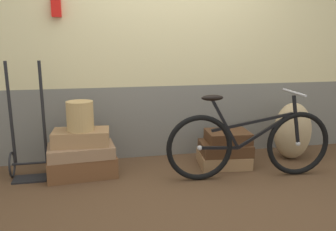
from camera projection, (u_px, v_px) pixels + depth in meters
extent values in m
cube|color=#513823|center=(186.00, 180.00, 3.71)|extent=(9.03, 5.20, 0.06)
cube|color=slate|center=(168.00, 119.00, 4.43)|extent=(7.03, 0.20, 0.85)
cube|color=beige|center=(168.00, 0.00, 4.13)|extent=(7.03, 0.20, 1.98)
cube|color=red|center=(56.00, 7.00, 3.77)|extent=(0.10, 0.08, 0.20)
cube|color=brown|center=(82.00, 165.00, 3.75)|extent=(0.73, 0.51, 0.21)
cube|color=#937051|center=(81.00, 151.00, 3.68)|extent=(0.69, 0.45, 0.12)
cube|color=#9E754C|center=(81.00, 137.00, 3.68)|extent=(0.59, 0.37, 0.15)
cube|color=#9E754C|center=(223.00, 159.00, 4.05)|extent=(0.59, 0.52, 0.14)
cube|color=#4C2D19|center=(225.00, 148.00, 4.02)|extent=(0.58, 0.48, 0.13)
cube|color=#4C2D19|center=(228.00, 136.00, 4.03)|extent=(0.50, 0.43, 0.12)
cylinder|color=tan|center=(80.00, 116.00, 3.62)|extent=(0.27, 0.27, 0.30)
torus|color=black|center=(12.00, 165.00, 3.68)|extent=(0.02, 0.27, 0.27)
torus|color=black|center=(50.00, 162.00, 3.76)|extent=(0.02, 0.27, 0.27)
cylinder|color=black|center=(31.00, 163.00, 3.72)|extent=(0.37, 0.02, 0.02)
cylinder|color=black|center=(11.00, 114.00, 3.58)|extent=(0.03, 0.09, 1.06)
cylinder|color=black|center=(43.00, 113.00, 3.64)|extent=(0.03, 0.09, 1.06)
cube|color=black|center=(30.00, 179.00, 3.64)|extent=(0.33, 0.22, 0.02)
ellipsoid|color=tan|center=(293.00, 131.00, 4.23)|extent=(0.44, 0.38, 0.67)
torus|color=black|center=(200.00, 148.00, 3.56)|extent=(0.67, 0.10, 0.67)
sphere|color=#B2B2B7|center=(200.00, 148.00, 3.56)|extent=(0.05, 0.05, 0.05)
torus|color=black|center=(298.00, 144.00, 3.71)|extent=(0.67, 0.10, 0.67)
sphere|color=#B2B2B7|center=(298.00, 144.00, 3.71)|extent=(0.05, 0.05, 0.05)
cube|color=black|center=(265.00, 131.00, 3.63)|extent=(0.58, 0.07, 0.36)
cube|color=black|center=(225.00, 124.00, 3.55)|extent=(0.30, 0.05, 0.51)
cube|color=black|center=(219.00, 148.00, 3.59)|extent=(0.40, 0.05, 0.04)
cube|color=black|center=(253.00, 122.00, 3.59)|extent=(0.85, 0.09, 0.18)
cube|color=black|center=(296.00, 120.00, 3.65)|extent=(0.11, 0.04, 0.51)
ellipsoid|color=black|center=(212.00, 98.00, 3.48)|extent=(0.23, 0.10, 0.06)
cylinder|color=#A5A5AD|center=(294.00, 92.00, 3.59)|extent=(0.06, 0.46, 0.02)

